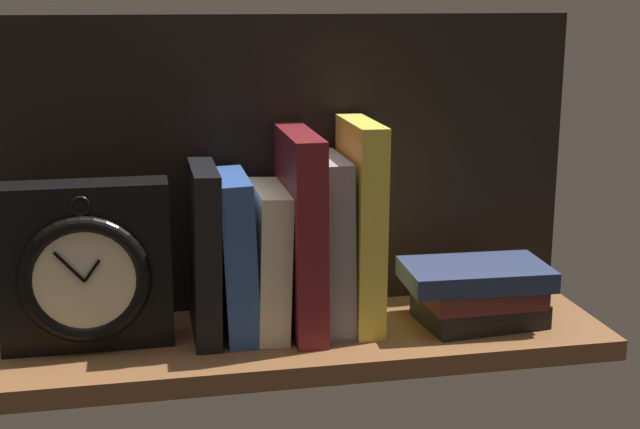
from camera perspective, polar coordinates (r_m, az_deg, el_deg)
ground_plane at (r=110.72cm, az=-1.99°, el=-8.10°), size 78.37×22.21×2.50cm
back_panel at (r=115.03cm, az=-2.94°, el=3.23°), size 78.37×1.20×37.90cm
book_black_skeptic at (r=107.32cm, az=-7.42°, el=-2.38°), size 3.42×13.81×20.75cm
book_blue_modern at (r=107.79cm, az=-5.45°, el=-2.58°), size 4.44×13.40×19.61cm
book_cream_twain at (r=108.49cm, az=-3.32°, el=-2.89°), size 4.31×13.41×17.94cm
book_maroon_dawkins at (r=108.20cm, az=-1.27°, el=-1.10°), size 3.82×16.68×24.45cm
book_gray_chess at (r=109.33cm, az=0.71°, el=-1.79°), size 3.85×12.56×21.38cm
book_yellow_seinlanguage at (r=109.59cm, az=2.59°, el=-0.63°), size 3.49×13.85×25.52cm
framed_clock at (r=106.17cm, az=-14.77°, el=-3.33°), size 19.49×6.96×19.49cm
book_stack_side at (r=113.61cm, az=10.02°, el=-4.87°), size 18.10×12.83×7.72cm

